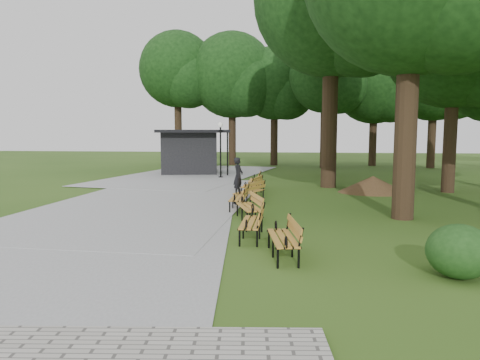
# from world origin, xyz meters

# --- Properties ---
(ground) EXTENTS (100.00, 100.00, 0.00)m
(ground) POSITION_xyz_m (0.00, 0.00, 0.00)
(ground) COLOR #2C4C15
(ground) RESTS_ON ground
(path) EXTENTS (12.00, 38.00, 0.06)m
(path) POSITION_xyz_m (-4.00, 3.00, 0.03)
(path) COLOR gray
(path) RESTS_ON ground
(person) EXTENTS (0.55, 0.70, 1.71)m
(person) POSITION_xyz_m (-0.62, 5.23, 0.85)
(person) COLOR black
(person) RESTS_ON ground
(kiosk) EXTENTS (5.62, 5.13, 3.03)m
(kiosk) POSITION_xyz_m (-5.30, 15.21, 1.52)
(kiosk) COLOR black
(kiosk) RESTS_ON ground
(lamp_post) EXTENTS (0.32, 0.32, 3.49)m
(lamp_post) POSITION_xyz_m (-2.63, 12.35, 2.48)
(lamp_post) COLOR black
(lamp_post) RESTS_ON ground
(dirt_mound) EXTENTS (2.72, 2.72, 0.79)m
(dirt_mound) POSITION_xyz_m (5.66, 6.60, 0.40)
(dirt_mound) COLOR #47301C
(dirt_mound) RESTS_ON ground
(bench_0) EXTENTS (0.95, 1.98, 0.88)m
(bench_0) POSITION_xyz_m (1.67, -4.87, 0.44)
(bench_0) COLOR #B87C2A
(bench_0) RESTS_ON ground
(bench_1) EXTENTS (0.64, 1.90, 0.88)m
(bench_1) POSITION_xyz_m (0.80, -3.21, 0.44)
(bench_1) COLOR #B87C2A
(bench_1) RESTS_ON ground
(bench_2) EXTENTS (1.19, 2.00, 0.88)m
(bench_2) POSITION_xyz_m (0.48, -0.77, 0.44)
(bench_2) COLOR #B87C2A
(bench_2) RESTS_ON ground
(bench_3) EXTENTS (0.65, 1.90, 0.88)m
(bench_3) POSITION_xyz_m (-0.10, 1.24, 0.44)
(bench_3) COLOR #B87C2A
(bench_3) RESTS_ON ground
(bench_4) EXTENTS (1.34, 2.00, 0.88)m
(bench_4) POSITION_xyz_m (0.12, 2.89, 0.44)
(bench_4) COLOR #B87C2A
(bench_4) RESTS_ON ground
(bench_5) EXTENTS (0.99, 1.99, 0.88)m
(bench_5) POSITION_xyz_m (0.02, 5.10, 0.44)
(bench_5) COLOR #B87C2A
(bench_5) RESTS_ON ground
(bench_6) EXTENTS (0.70, 1.92, 0.88)m
(bench_6) POSITION_xyz_m (-0.05, 7.22, 0.44)
(bench_6) COLOR #B87C2A
(bench_6) RESTS_ON ground
(lawn_tree_1) EXTENTS (6.47, 6.47, 10.44)m
(lawn_tree_1) POSITION_xyz_m (9.23, 7.14, 7.17)
(lawn_tree_1) COLOR black
(lawn_tree_1) RESTS_ON ground
(lawn_tree_4) EXTENTS (6.37, 6.37, 13.03)m
(lawn_tree_4) POSITION_xyz_m (4.13, 14.67, 9.74)
(lawn_tree_4) COLOR black
(lawn_tree_4) RESTS_ON ground
(tree_backdrop) EXTENTS (37.75, 10.26, 15.74)m
(tree_backdrop) POSITION_xyz_m (6.79, 22.95, 7.87)
(tree_backdrop) COLOR black
(tree_backdrop) RESTS_ON ground
(shrub_2) EXTENTS (1.25, 1.25, 1.06)m
(shrub_2) POSITION_xyz_m (5.12, -5.88, 0.00)
(shrub_2) COLOR #193D14
(shrub_2) RESTS_ON ground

